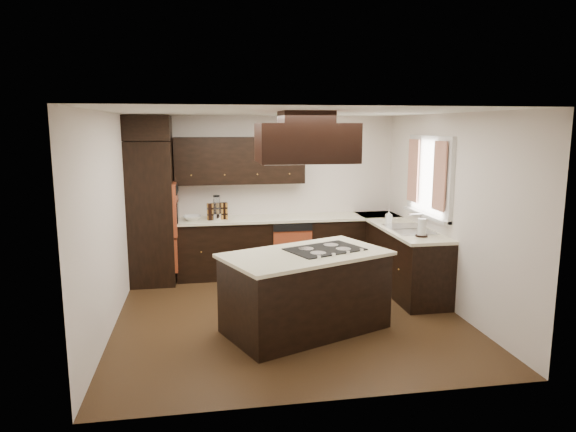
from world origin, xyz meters
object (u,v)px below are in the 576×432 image
object	(u,v)px
island	(305,293)
oven_column	(152,213)
spice_rack	(217,211)
range_hood	(306,143)

from	to	relation	value
island	oven_column	bearing A→B (deg)	107.81
island	spice_rack	size ratio (longest dim) A/B	5.73
island	range_hood	size ratio (longest dim) A/B	1.69
oven_column	spice_rack	xyz separation A→B (m)	(0.97, 0.06, -0.01)
oven_column	island	xyz separation A→B (m)	(1.89, -2.22, -0.62)
range_hood	oven_column	bearing A→B (deg)	129.74
oven_column	spice_rack	size ratio (longest dim) A/B	6.84
island	range_hood	xyz separation A→B (m)	(-0.01, -0.03, 1.72)
oven_column	range_hood	bearing A→B (deg)	-50.26
oven_column	range_hood	xyz separation A→B (m)	(1.88, -2.25, 1.10)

